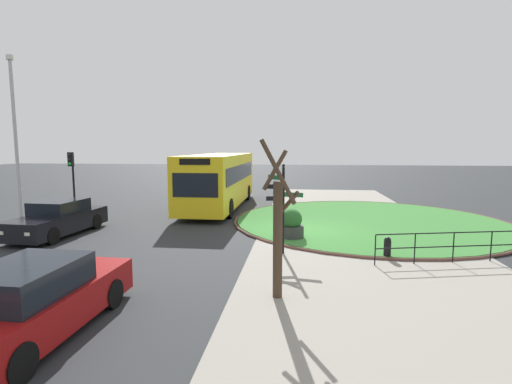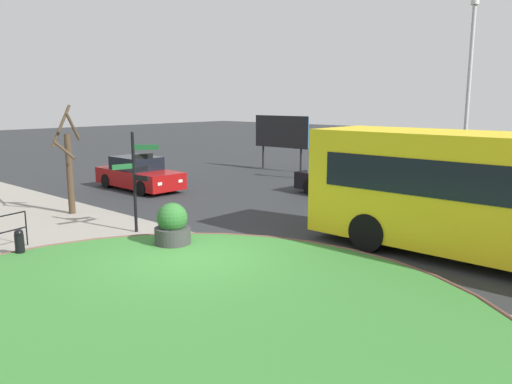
% 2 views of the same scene
% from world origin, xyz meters
% --- Properties ---
extents(ground, '(120.00, 120.00, 0.00)m').
position_xyz_m(ground, '(0.00, 0.00, 0.00)').
color(ground, '#282B2D').
extents(sidewalk_paving, '(32.00, 7.80, 0.02)m').
position_xyz_m(sidewalk_paving, '(0.00, -2.10, 0.01)').
color(sidewalk_paving, gray).
rests_on(sidewalk_paving, ground).
extents(grass_island, '(12.45, 12.45, 0.10)m').
position_xyz_m(grass_island, '(2.57, -3.10, 0.05)').
color(grass_island, '#387A33').
rests_on(grass_island, ground).
extents(grass_kerb_ring, '(12.76, 12.76, 0.11)m').
position_xyz_m(grass_kerb_ring, '(2.57, -3.10, 0.06)').
color(grass_kerb_ring, brown).
rests_on(grass_kerb_ring, ground).
extents(signpost_directional, '(0.70, 1.29, 3.00)m').
position_xyz_m(signpost_directional, '(-3.25, 0.75, 1.74)').
color(signpost_directional, black).
rests_on(signpost_directional, ground).
extents(bollard_foreground, '(0.23, 0.23, 0.71)m').
position_xyz_m(bollard_foreground, '(-3.49, -2.63, 0.36)').
color(bollard_foreground, black).
rests_on(bollard_foreground, ground).
extents(railing_grass_edge, '(1.14, 4.91, 0.97)m').
position_xyz_m(railing_grass_edge, '(-3.74, -4.53, 0.63)').
color(railing_grass_edge, black).
rests_on(railing_grass_edge, ground).
extents(bus_yellow, '(10.39, 2.70, 3.11)m').
position_xyz_m(bus_yellow, '(6.10, 4.81, 1.67)').
color(bus_yellow, yellow).
rests_on(bus_yellow, ground).
extents(car_near_lane, '(4.52, 1.88, 1.44)m').
position_xyz_m(car_near_lane, '(-9.41, 5.12, 0.67)').
color(car_near_lane, maroon).
rests_on(car_near_lane, ground).
extents(car_far_lane, '(4.53, 2.00, 1.40)m').
position_xyz_m(car_far_lane, '(-1.57, 9.85, 0.65)').
color(car_far_lane, black).
rests_on(car_far_lane, ground).
extents(traffic_light_near, '(0.49, 0.30, 3.25)m').
position_xyz_m(traffic_light_near, '(4.34, 12.87, 2.40)').
color(traffic_light_near, black).
rests_on(traffic_light_near, ground).
extents(lamppost_tall, '(0.32, 0.32, 7.86)m').
position_xyz_m(lamppost_tall, '(1.47, 13.86, 4.22)').
color(lamppost_tall, '#B7B7BC').
rests_on(lamppost_tall, ground).
extents(planter_near_signpost, '(0.96, 0.96, 1.21)m').
position_xyz_m(planter_near_signpost, '(-1.27, 0.46, 0.55)').
color(planter_near_signpost, '#383838').
rests_on(planter_near_signpost, ground).
extents(street_tree_bare, '(0.94, 0.91, 3.73)m').
position_xyz_m(street_tree_bare, '(-7.04, 0.67, 1.68)').
color(street_tree_bare, '#423323').
rests_on(street_tree_bare, ground).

